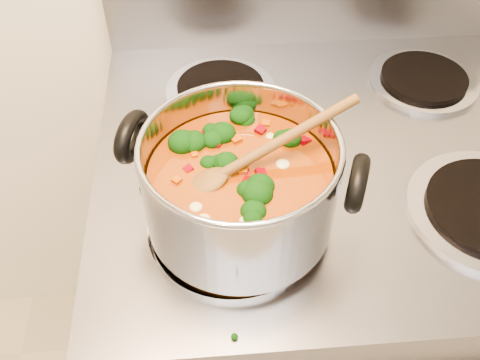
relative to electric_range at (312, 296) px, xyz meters
name	(u,v)px	position (x,y,z in m)	size (l,w,h in m)	color
electric_range	(312,296)	(0.00, 0.00, 0.00)	(0.76, 0.68, 1.08)	gray
stockpot	(240,185)	(-0.17, -0.15, 0.53)	(0.31, 0.25, 0.15)	#A8A8B0
wooden_spoon	(245,161)	(-0.16, -0.14, 0.57)	(0.23, 0.10, 0.09)	brown
cooktop_crumbs	(255,212)	(-0.15, -0.13, 0.46)	(0.38, 0.28, 0.01)	black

